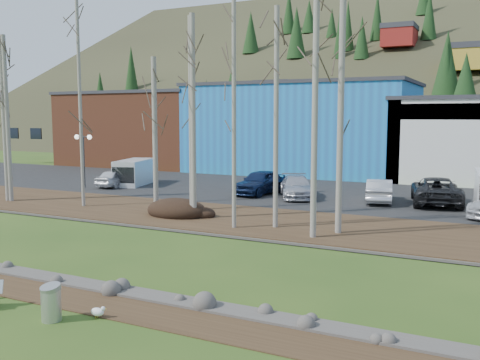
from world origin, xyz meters
The scene contains 30 objects.
ground centered at (0.00, 0.00, 0.00)m, with size 200.00×200.00×0.00m, color #2D4917.
dirt_strip centered at (0.00, 2.10, 0.01)m, with size 80.00×1.80×0.03m, color #382616.
near_bank_rocks centered at (0.00, 3.10, 0.00)m, with size 80.00×0.80×0.50m, color #47423D, non-canonical shape.
river centered at (0.00, 7.20, 0.00)m, with size 80.00×8.00×0.90m, color black, non-canonical shape.
far_bank_rocks centered at (0.00, 11.30, 0.00)m, with size 80.00×0.80×0.46m, color #47423D, non-canonical shape.
far_bank centered at (0.00, 14.50, 0.07)m, with size 80.00×7.00×0.15m, color #382616.
parking_lot centered at (0.00, 25.00, 0.07)m, with size 80.00×14.00×0.14m, color black.
building_brick centered at (-24.00, 39.00, 3.91)m, with size 16.32×12.24×7.80m.
building_blue centered at (-6.00, 39.00, 4.16)m, with size 20.40×12.24×8.30m.
hillside centered at (0.00, 84.00, 17.50)m, with size 160.00×72.00×35.00m, color #2F2E1B, non-canonical shape.
litter_bin centered at (0.91, 0.52, 0.44)m, with size 0.50×0.50×0.87m, color #BBBEC0.
seagull centered at (1.89, 1.16, 0.19)m, with size 0.46×0.22×0.34m.
dirt_mound centered at (-3.87, 13.78, 0.48)m, with size 3.33×2.35×0.65m, color black.
birch_0 centered at (-15.50, 13.34, 5.08)m, with size 0.25×0.25×9.87m.
birch_1 centered at (-10.24, 13.86, 5.91)m, with size 0.19×0.19×11.51m.
birch_2 centered at (-5.50, 14.27, 4.25)m, with size 0.27×0.27×8.20m.
birch_3 centered at (-2.76, 13.46, 5.13)m, with size 0.20×0.20×9.95m.
birch_4 centered at (-2.63, 13.46, 5.18)m, with size 0.26×0.26×10.05m.
birch_5 centered at (1.85, 13.32, 5.14)m, with size 0.23×0.23×9.98m.
birch_6 centered at (0.18, 12.38, 5.25)m, with size 0.19×0.19×10.19m.
birch_7 centered at (4.81, 13.42, 5.91)m, with size 0.27×0.27×11.51m.
birch_8 centered at (4.08, 12.12, 5.40)m, with size 0.26×0.26×10.49m.
birch_10 centered at (-15.80, 13.34, 5.08)m, with size 0.25×0.25×9.87m.
street_lamp centered at (-15.85, 20.07, 3.13)m, with size 1.46×0.40×3.80m.
car_0 centered at (-14.07, 21.51, 0.78)m, with size 1.51×3.75×1.28m, color silver.
car_1 centered at (-0.45, 22.37, 0.82)m, with size 1.92×4.71×1.37m, color #ACADB5.
car_2 centered at (-3.14, 22.72, 0.93)m, with size 1.87×4.66×1.59m, color #132145.
car_3 centered at (4.62, 22.85, 0.83)m, with size 1.47×4.21×1.39m, color silver.
car_4 centered at (7.75, 23.60, 0.94)m, with size 2.64×5.72×1.59m, color black.
van_grey centered at (-13.59, 22.85, 1.07)m, with size 2.83×4.59×1.87m.
Camera 1 is at (11.18, -9.24, 5.26)m, focal length 40.00 mm.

